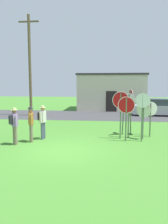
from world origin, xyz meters
TOP-DOWN VIEW (x-y plane):
  - ground_plane at (0.00, 0.00)m, footprint 80.00×80.00m
  - street_asphalt at (0.00, 11.25)m, footprint 60.00×6.40m
  - building_background at (2.16, 16.49)m, footprint 7.37×4.97m
  - utility_pole at (-5.09, 10.57)m, footprint 1.80×0.24m
  - parked_car_on_street at (6.20, 11.77)m, footprint 4.40×2.22m
  - stop_sign_tallest at (2.96, 2.78)m, footprint 0.62×0.28m
  - stop_sign_center_cluster at (4.14, 3.10)m, footprint 0.73×0.22m
  - stop_sign_far_back at (2.52, 2.48)m, footprint 0.86×0.24m
  - stop_sign_rear_right at (2.77, 1.98)m, footprint 0.83×0.12m
  - stop_sign_leaning_right at (3.69, 2.55)m, footprint 0.61×0.65m
  - stop_sign_nearest at (3.13, 3.62)m, footprint 0.19×0.74m
  - stop_sign_leaning_left at (3.56, 2.05)m, footprint 0.72×0.16m
  - stop_sign_low_front at (2.71, 3.34)m, footprint 0.45×0.48m
  - stop_sign_rear_left at (3.79, 3.54)m, footprint 0.07×0.69m
  - person_on_left at (-1.49, 1.97)m, footprint 0.42×0.56m
  - person_with_sunhat at (-1.89, 1.33)m, footprint 0.36×0.52m
  - person_in_blue at (-2.49, 0.76)m, footprint 0.47×0.48m

SIDE VIEW (x-z plane):
  - ground_plane at x=0.00m, z-range 0.00..0.00m
  - street_asphalt at x=0.00m, z-range 0.00..0.01m
  - parked_car_on_street at x=6.20m, z-range -0.07..1.44m
  - person_with_sunhat at x=-1.89m, z-range 0.12..1.85m
  - person_on_left at x=-1.49m, z-range 0.14..1.88m
  - person_in_blue at x=-2.49m, z-range 0.14..1.88m
  - stop_sign_center_cluster at x=4.14m, z-range 0.34..2.24m
  - stop_sign_low_front at x=2.71m, z-range 0.32..2.26m
  - stop_sign_leaning_right at x=3.69m, z-range 0.36..2.34m
  - stop_sign_rear_left at x=3.79m, z-range 0.37..2.47m
  - stop_sign_rear_right at x=2.77m, z-range 0.42..2.65m
  - stop_sign_tallest at x=2.96m, z-range 0.41..2.78m
  - stop_sign_leaning_left at x=3.56m, z-range 0.43..2.84m
  - stop_sign_far_back at x=2.52m, z-range 0.48..2.94m
  - stop_sign_nearest at x=3.13m, z-range 0.46..3.02m
  - building_background at x=2.16m, z-range 0.01..3.94m
  - utility_pole at x=-5.09m, z-range 0.18..8.98m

